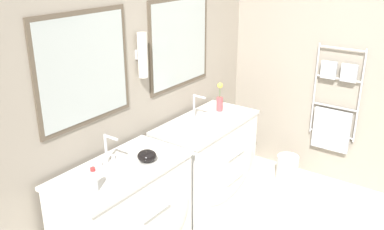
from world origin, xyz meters
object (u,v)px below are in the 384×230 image
vanity_right (209,160)px  waste_bin (287,167)px  toiletry_bottle (94,181)px  flower_vase (220,99)px  amenity_bowl (147,156)px  vanity_left (128,216)px

vanity_right → waste_bin: vanity_right is taller
toiletry_bottle → flower_vase: (1.82, 0.14, 0.04)m
toiletry_bottle → flower_vase: bearing=4.4°
amenity_bowl → flower_vase: size_ratio=0.50×
waste_bin → flower_vase: bearing=131.0°
amenity_bowl → waste_bin: bearing=-14.1°
vanity_left → amenity_bowl: bearing=-14.3°
amenity_bowl → vanity_right: bearing=3.0°
amenity_bowl → flower_vase: bearing=6.0°
amenity_bowl → flower_vase: 1.28m
vanity_right → amenity_bowl: 1.07m
flower_vase → vanity_right: bearing=-164.6°
vanity_right → amenity_bowl: amenity_bowl is taller
amenity_bowl → flower_vase: (1.27, 0.13, 0.08)m
vanity_right → toiletry_bottle: (-1.51, -0.06, 0.50)m
toiletry_bottle → waste_bin: bearing=-10.7°
vanity_right → waste_bin: size_ratio=3.97×
vanity_left → amenity_bowl: size_ratio=7.37×
toiletry_bottle → waste_bin: toiletry_bottle is taller
waste_bin → vanity_right: bearing=148.5°
vanity_right → flower_vase: flower_vase is taller
toiletry_bottle → flower_vase: 1.82m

